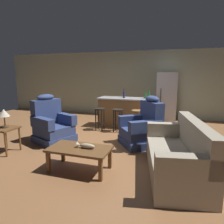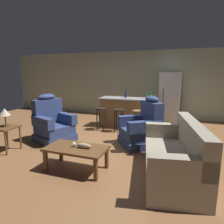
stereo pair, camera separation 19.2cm
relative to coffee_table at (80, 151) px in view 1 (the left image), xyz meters
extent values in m
plane|color=brown|center=(0.06, 1.85, -0.36)|extent=(12.00, 12.00, 0.00)
cube|color=#9EA88E|center=(0.06, 4.98, 0.94)|extent=(12.00, 0.05, 2.60)
cube|color=brown|center=(0.00, 0.00, 0.04)|extent=(1.10, 0.60, 0.04)
cube|color=brown|center=(-0.49, -0.24, -0.17)|extent=(0.06, 0.06, 0.38)
cube|color=brown|center=(0.49, -0.24, -0.17)|extent=(0.06, 0.06, 0.38)
cube|color=brown|center=(-0.49, 0.24, -0.17)|extent=(0.06, 0.06, 0.38)
cube|color=brown|center=(0.49, 0.24, -0.17)|extent=(0.06, 0.06, 0.38)
cube|color=#4C3823|center=(0.15, 0.02, 0.06)|extent=(0.22, 0.07, 0.01)
ellipsoid|color=tan|center=(0.15, 0.02, 0.10)|extent=(0.28, 0.09, 0.09)
cone|color=tan|center=(-0.02, 0.02, 0.10)|extent=(0.06, 0.10, 0.10)
cube|color=#9E937F|center=(1.62, 0.36, -0.26)|extent=(1.19, 2.03, 0.20)
cube|color=#9E937F|center=(1.62, 0.36, -0.05)|extent=(1.19, 2.03, 0.22)
cube|color=#9E937F|center=(1.93, 0.42, 0.32)|extent=(0.56, 1.90, 0.52)
cube|color=#9E937F|center=(1.78, -0.48, 0.20)|extent=(0.86, 0.36, 0.28)
cube|color=#9E937F|center=(1.45, 1.19, 0.20)|extent=(0.86, 0.36, 0.28)
cube|color=navy|center=(-1.33, 1.20, -0.27)|extent=(1.10, 1.10, 0.18)
cube|color=navy|center=(-1.33, 1.20, -0.06)|extent=(1.03, 1.00, 0.24)
cube|color=navy|center=(-1.61, 1.32, 0.38)|extent=(0.51, 0.79, 0.64)
ellipsoid|color=navy|center=(-1.61, 1.32, 0.76)|extent=(0.42, 0.53, 0.16)
cube|color=navy|center=(-1.19, 1.50, 0.19)|extent=(0.81, 0.47, 0.26)
cube|color=navy|center=(-1.44, 0.89, 0.19)|extent=(0.81, 0.47, 0.26)
cube|color=navy|center=(0.80, 1.61, -0.27)|extent=(1.17, 1.17, 0.18)
cube|color=navy|center=(0.80, 1.61, -0.06)|extent=(1.09, 1.08, 0.24)
cube|color=navy|center=(1.04, 1.79, 0.38)|extent=(0.64, 0.75, 0.64)
ellipsoid|color=navy|center=(1.04, 1.79, 0.76)|extent=(0.48, 0.53, 0.16)
cube|color=navy|center=(0.98, 1.33, 0.19)|extent=(0.75, 0.61, 0.26)
cube|color=navy|center=(0.59, 1.87, 0.19)|extent=(0.75, 0.61, 0.26)
cube|color=brown|center=(-1.93, 0.25, 0.18)|extent=(0.48, 0.48, 0.04)
cylinder|color=brown|center=(-1.73, 0.05, -0.10)|extent=(0.04, 0.04, 0.52)
cylinder|color=brown|center=(-2.13, 0.45, -0.10)|extent=(0.04, 0.04, 0.52)
cylinder|color=brown|center=(-1.73, 0.45, -0.10)|extent=(0.04, 0.04, 0.52)
cylinder|color=#4C3823|center=(-1.92, 0.26, 0.21)|extent=(0.14, 0.14, 0.03)
cylinder|color=#4C3823|center=(-1.92, 0.26, 0.34)|extent=(0.02, 0.02, 0.22)
cone|color=#BCB29E|center=(-1.92, 0.26, 0.53)|extent=(0.24, 0.24, 0.16)
cube|color=olive|center=(0.06, 3.20, 0.09)|extent=(1.71, 0.63, 0.91)
cube|color=#B2B2B2|center=(0.06, 3.20, 0.57)|extent=(1.80, 0.70, 0.04)
cylinder|color=black|center=(-0.61, 2.57, 0.30)|extent=(0.32, 0.32, 0.04)
torus|color=black|center=(-0.61, 2.57, -0.14)|extent=(0.23, 0.23, 0.02)
cylinder|color=black|center=(-0.71, 2.47, -0.04)|extent=(0.04, 0.04, 0.64)
cylinder|color=black|center=(-0.51, 2.47, -0.04)|extent=(0.04, 0.04, 0.64)
cylinder|color=black|center=(-0.71, 2.67, -0.04)|extent=(0.04, 0.04, 0.64)
cylinder|color=black|center=(-0.51, 2.67, -0.04)|extent=(0.04, 0.04, 0.64)
cylinder|color=black|center=(-0.04, 2.57, 0.30)|extent=(0.32, 0.32, 0.04)
torus|color=black|center=(-0.04, 2.57, -0.14)|extent=(0.23, 0.23, 0.02)
cylinder|color=black|center=(-0.14, 2.47, -0.04)|extent=(0.04, 0.04, 0.64)
cylinder|color=black|center=(0.06, 2.47, -0.04)|extent=(0.04, 0.04, 0.64)
cylinder|color=black|center=(-0.14, 2.67, -0.04)|extent=(0.04, 0.04, 0.64)
cylinder|color=black|center=(0.06, 2.67, -0.04)|extent=(0.04, 0.04, 0.64)
cylinder|color=olive|center=(0.53, 2.57, 0.30)|extent=(0.32, 0.32, 0.04)
torus|color=olive|center=(0.53, 2.57, -0.14)|extent=(0.23, 0.23, 0.02)
cylinder|color=olive|center=(0.43, 2.47, -0.04)|extent=(0.04, 0.04, 0.64)
cylinder|color=olive|center=(0.63, 2.47, -0.04)|extent=(0.04, 0.04, 0.64)
cylinder|color=olive|center=(0.43, 2.67, -0.04)|extent=(0.04, 0.04, 0.64)
cylinder|color=olive|center=(0.63, 2.67, -0.04)|extent=(0.04, 0.04, 0.64)
cube|color=#B7B7BC|center=(1.27, 4.40, 0.52)|extent=(0.70, 0.66, 1.76)
cylinder|color=#333338|center=(1.07, 4.05, 0.60)|extent=(0.02, 0.02, 0.50)
cylinder|color=#2D6B38|center=(0.77, 3.23, 0.69)|extent=(0.08, 0.08, 0.21)
cylinder|color=#2D6B38|center=(0.77, 3.23, 0.85)|extent=(0.03, 0.03, 0.09)
cylinder|color=#2D6B38|center=(0.65, 3.30, 0.67)|extent=(0.07, 0.07, 0.16)
cylinder|color=#2D6B38|center=(0.65, 3.30, 0.78)|extent=(0.03, 0.03, 0.07)
cylinder|color=#23284C|center=(-0.01, 3.17, 0.69)|extent=(0.07, 0.07, 0.20)
cylinder|color=#23284C|center=(-0.01, 3.17, 0.83)|extent=(0.03, 0.03, 0.09)
camera|label=1|loc=(1.58, -3.02, 1.35)|focal=32.00mm
camera|label=2|loc=(1.76, -2.95, 1.35)|focal=32.00mm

